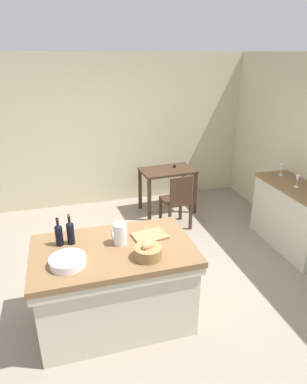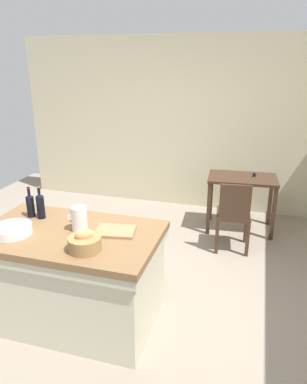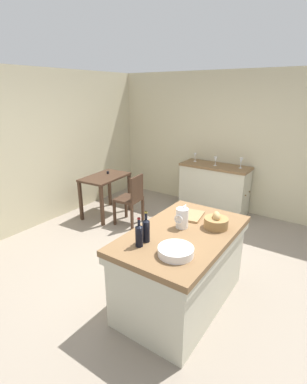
% 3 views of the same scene
% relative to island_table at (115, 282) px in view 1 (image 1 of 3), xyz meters
% --- Properties ---
extents(ground_plane, '(6.76, 6.76, 0.00)m').
position_rel_island_table_xyz_m(ground_plane, '(0.38, 0.49, -0.47)').
color(ground_plane, gray).
extents(wall_back, '(5.32, 0.12, 2.60)m').
position_rel_island_table_xyz_m(wall_back, '(0.38, 3.09, 0.83)').
color(wall_back, beige).
rests_on(wall_back, ground).
extents(island_table, '(1.54, 0.93, 0.87)m').
position_rel_island_table_xyz_m(island_table, '(0.00, 0.00, 0.00)').
color(island_table, brown).
rests_on(island_table, ground).
extents(side_cabinet, '(0.52, 1.31, 0.92)m').
position_rel_island_table_xyz_m(side_cabinet, '(2.64, 0.75, -0.01)').
color(side_cabinet, brown).
rests_on(side_cabinet, ground).
extents(writing_desk, '(0.94, 0.63, 0.81)m').
position_rel_island_table_xyz_m(writing_desk, '(1.31, 2.34, 0.17)').
color(writing_desk, '#3D281C').
rests_on(writing_desk, ground).
extents(wooden_chair, '(0.44, 0.44, 0.90)m').
position_rel_island_table_xyz_m(wooden_chair, '(1.26, 1.69, 0.02)').
color(wooden_chair, '#3D281C').
rests_on(wooden_chair, ground).
extents(pitcher, '(0.17, 0.13, 0.26)m').
position_rel_island_table_xyz_m(pitcher, '(0.08, 0.06, 0.51)').
color(pitcher, white).
rests_on(pitcher, island_table).
extents(wash_bowl, '(0.32, 0.32, 0.07)m').
position_rel_island_table_xyz_m(wash_bowl, '(-0.42, -0.16, 0.44)').
color(wash_bowl, white).
rests_on(wash_bowl, island_table).
extents(bread_basket, '(0.25, 0.25, 0.18)m').
position_rel_island_table_xyz_m(bread_basket, '(0.28, -0.24, 0.46)').
color(bread_basket, olive).
rests_on(bread_basket, island_table).
extents(cutting_board, '(0.36, 0.29, 0.02)m').
position_rel_island_table_xyz_m(cutting_board, '(0.39, 0.10, 0.41)').
color(cutting_board, '#99754C').
rests_on(cutting_board, island_table).
extents(wine_bottle_dark, '(0.07, 0.07, 0.31)m').
position_rel_island_table_xyz_m(wine_bottle_dark, '(-0.38, 0.19, 0.53)').
color(wine_bottle_dark, black).
rests_on(wine_bottle_dark, island_table).
extents(wine_bottle_amber, '(0.07, 0.07, 0.29)m').
position_rel_island_table_xyz_m(wine_bottle_amber, '(-0.48, 0.20, 0.52)').
color(wine_bottle_amber, black).
rests_on(wine_bottle_amber, island_table).
extents(wine_glass_left, '(0.07, 0.07, 0.17)m').
position_rel_island_table_xyz_m(wine_glass_left, '(2.60, 0.75, 0.56)').
color(wine_glass_left, white).
rests_on(wine_glass_left, side_cabinet).
extents(wine_glass_middle, '(0.07, 0.07, 0.17)m').
position_rel_island_table_xyz_m(wine_glass_middle, '(2.69, 1.21, 0.56)').
color(wine_glass_middle, white).
rests_on(wine_glass_middle, side_cabinet).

